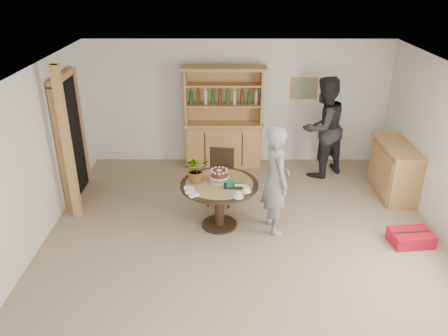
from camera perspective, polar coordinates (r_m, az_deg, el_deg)
ground at (r=6.29m, az=2.62°, el=-11.99°), size 7.00×7.00×0.00m
room_shell at (r=5.42m, az=3.01°, el=2.87°), size 6.04×7.04×2.52m
doorway at (r=7.97m, az=-19.45°, el=3.97°), size 0.13×1.10×2.18m
pine_post at (r=7.14m, az=-19.80°, el=2.73°), size 0.12×0.12×2.50m
hutch at (r=8.81m, az=-0.04°, el=4.54°), size 1.62×0.54×2.04m
sideboard at (r=8.31m, az=21.36°, el=-0.22°), size 0.54×1.26×0.94m
dining_table at (r=6.73m, az=-0.61°, el=-3.13°), size 1.20×1.20×0.76m
dining_chair at (r=7.50m, az=-0.42°, el=-0.59°), size 0.49×0.49×0.95m
birthday_cake at (r=6.65m, az=-0.62°, el=-0.81°), size 0.30×0.30×0.20m
flower_vase at (r=6.62m, az=-3.65°, el=-0.12°), size 0.47×0.44×0.42m
gift_tray at (r=6.54m, az=1.25°, el=-2.25°), size 0.30×0.20×0.08m
coffee_cup_a at (r=6.40m, az=2.93°, el=-2.79°), size 0.15×0.15×0.09m
coffee_cup_b at (r=6.25m, az=1.90°, el=-3.56°), size 0.15×0.15×0.08m
napkins at (r=6.39m, az=-4.34°, el=-3.10°), size 0.24×0.33×0.03m
teen_boy at (r=6.57m, az=6.80°, el=-1.56°), size 0.54×0.70×1.72m
adult_person at (r=8.51m, az=12.80°, el=5.19°), size 1.20×1.14×1.95m
red_suitcase at (r=7.13m, az=23.24°, el=-8.36°), size 0.64×0.47×0.21m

